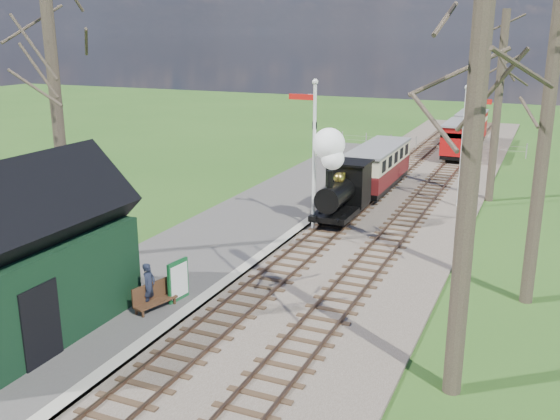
{
  "coord_description": "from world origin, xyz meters",
  "views": [
    {
      "loc": [
        7.96,
        -7.19,
        7.98
      ],
      "look_at": [
        -0.98,
        13.22,
        1.6
      ],
      "focal_mm": 40.0,
      "sensor_mm": 36.0,
      "label": 1
    }
  ],
  "objects_px": {
    "red_carriage_b": "(471,127)",
    "red_carriage_a": "(460,139)",
    "person": "(149,286)",
    "locomotive": "(340,180)",
    "coach": "(378,165)",
    "semaphore_far": "(465,137)",
    "bench": "(153,297)",
    "sign_board": "(178,280)",
    "station_shed": "(21,261)",
    "semaphore_near": "(313,145)"
  },
  "relations": [
    {
      "from": "semaphore_near",
      "to": "semaphore_far",
      "type": "distance_m",
      "value": 7.91
    },
    {
      "from": "station_shed",
      "to": "red_carriage_a",
      "type": "height_order",
      "value": "station_shed"
    },
    {
      "from": "red_carriage_a",
      "to": "sign_board",
      "type": "distance_m",
      "value": 26.72
    },
    {
      "from": "semaphore_far",
      "to": "person",
      "type": "distance_m",
      "value": 16.91
    },
    {
      "from": "semaphore_far",
      "to": "locomotive",
      "type": "height_order",
      "value": "semaphore_far"
    },
    {
      "from": "semaphore_near",
      "to": "bench",
      "type": "xyz_separation_m",
      "value": [
        -1.37,
        -9.35,
        -3.06
      ]
    },
    {
      "from": "station_shed",
      "to": "coach",
      "type": "relative_size",
      "value": 0.95
    },
    {
      "from": "bench",
      "to": "person",
      "type": "distance_m",
      "value": 0.35
    },
    {
      "from": "coach",
      "to": "red_carriage_b",
      "type": "bearing_deg",
      "value": 80.7
    },
    {
      "from": "coach",
      "to": "red_carriage_a",
      "type": "relative_size",
      "value": 1.44
    },
    {
      "from": "bench",
      "to": "red_carriage_b",
      "type": "bearing_deg",
      "value": 81.75
    },
    {
      "from": "red_carriage_a",
      "to": "semaphore_near",
      "type": "bearing_deg",
      "value": -100.71
    },
    {
      "from": "person",
      "to": "semaphore_far",
      "type": "bearing_deg",
      "value": -28.2
    },
    {
      "from": "semaphore_far",
      "to": "bench",
      "type": "xyz_separation_m",
      "value": [
        -6.51,
        -15.35,
        -2.79
      ]
    },
    {
      "from": "bench",
      "to": "station_shed",
      "type": "bearing_deg",
      "value": -129.23
    },
    {
      "from": "semaphore_far",
      "to": "coach",
      "type": "relative_size",
      "value": 0.87
    },
    {
      "from": "semaphore_near",
      "to": "coach",
      "type": "xyz_separation_m",
      "value": [
        0.77,
        7.44,
        -2.21
      ]
    },
    {
      "from": "semaphore_far",
      "to": "coach",
      "type": "height_order",
      "value": "semaphore_far"
    },
    {
      "from": "semaphore_far",
      "to": "red_carriage_b",
      "type": "distance_m",
      "value": 17.52
    },
    {
      "from": "person",
      "to": "locomotive",
      "type": "bearing_deg",
      "value": -16.63
    },
    {
      "from": "red_carriage_a",
      "to": "person",
      "type": "height_order",
      "value": "red_carriage_a"
    },
    {
      "from": "semaphore_near",
      "to": "bench",
      "type": "relative_size",
      "value": 4.39
    },
    {
      "from": "station_shed",
      "to": "semaphore_near",
      "type": "xyz_separation_m",
      "value": [
        3.53,
        12.0,
        1.35
      ]
    },
    {
      "from": "station_shed",
      "to": "bench",
      "type": "distance_m",
      "value": 3.82
    },
    {
      "from": "sign_board",
      "to": "person",
      "type": "bearing_deg",
      "value": -118.93
    },
    {
      "from": "semaphore_far",
      "to": "sign_board",
      "type": "distance_m",
      "value": 15.99
    },
    {
      "from": "station_shed",
      "to": "person",
      "type": "xyz_separation_m",
      "value": [
        2.05,
        2.63,
        -1.38
      ]
    },
    {
      "from": "red_carriage_b",
      "to": "red_carriage_a",
      "type": "bearing_deg",
      "value": -90.0
    },
    {
      "from": "station_shed",
      "to": "red_carriage_b",
      "type": "xyz_separation_m",
      "value": [
        6.9,
        35.32,
        -0.9
      ]
    },
    {
      "from": "red_carriage_a",
      "to": "bench",
      "type": "height_order",
      "value": "red_carriage_a"
    },
    {
      "from": "semaphore_near",
      "to": "bench",
      "type": "distance_m",
      "value": 9.93
    },
    {
      "from": "locomotive",
      "to": "station_shed",
      "type": "bearing_deg",
      "value": -107.76
    },
    {
      "from": "coach",
      "to": "sign_board",
      "type": "height_order",
      "value": "coach"
    },
    {
      "from": "station_shed",
      "to": "semaphore_near",
      "type": "distance_m",
      "value": 12.58
    },
    {
      "from": "red_carriage_a",
      "to": "coach",
      "type": "bearing_deg",
      "value": -104.07
    },
    {
      "from": "coach",
      "to": "station_shed",
      "type": "bearing_deg",
      "value": -102.46
    },
    {
      "from": "semaphore_far",
      "to": "locomotive",
      "type": "bearing_deg",
      "value": -133.51
    },
    {
      "from": "red_carriage_b",
      "to": "bench",
      "type": "bearing_deg",
      "value": -98.25
    },
    {
      "from": "semaphore_near",
      "to": "red_carriage_a",
      "type": "relative_size",
      "value": 1.35
    },
    {
      "from": "coach",
      "to": "person",
      "type": "bearing_deg",
      "value": -97.6
    },
    {
      "from": "station_shed",
      "to": "person",
      "type": "relative_size",
      "value": 4.56
    },
    {
      "from": "red_carriage_a",
      "to": "semaphore_far",
      "type": "bearing_deg",
      "value": -81.46
    },
    {
      "from": "semaphore_near",
      "to": "locomotive",
      "type": "height_order",
      "value": "semaphore_near"
    },
    {
      "from": "red_carriage_b",
      "to": "coach",
      "type": "bearing_deg",
      "value": -99.3
    },
    {
      "from": "semaphore_far",
      "to": "person",
      "type": "bearing_deg",
      "value": -113.29
    },
    {
      "from": "coach",
      "to": "red_carriage_a",
      "type": "xyz_separation_m",
      "value": [
        2.6,
        10.38,
        -0.05
      ]
    },
    {
      "from": "sign_board",
      "to": "coach",
      "type": "bearing_deg",
      "value": 83.63
    },
    {
      "from": "coach",
      "to": "sign_board",
      "type": "bearing_deg",
      "value": -96.37
    },
    {
      "from": "locomotive",
      "to": "red_carriage_a",
      "type": "relative_size",
      "value": 0.9
    },
    {
      "from": "semaphore_near",
      "to": "person",
      "type": "relative_size",
      "value": 4.5
    }
  ]
}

